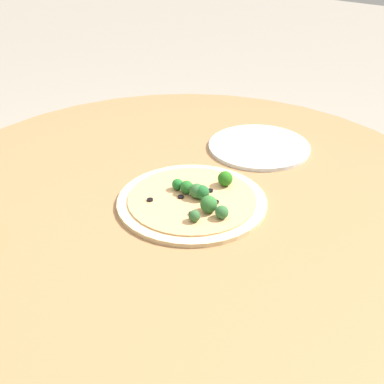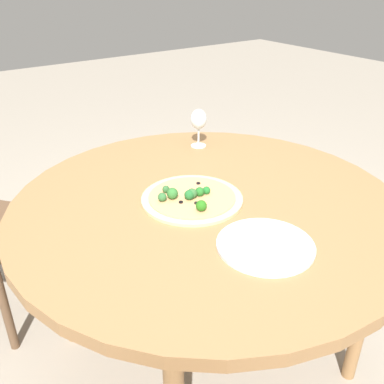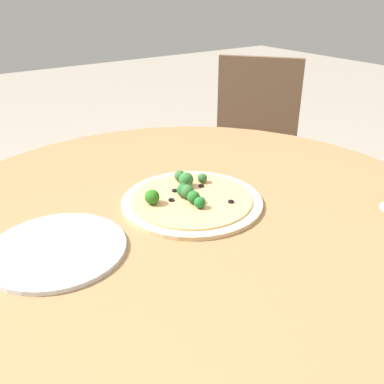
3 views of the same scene
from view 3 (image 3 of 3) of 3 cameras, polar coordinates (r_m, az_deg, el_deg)
name	(u,v)px [view 3 (image 3 of 3)]	position (r m, az deg, el deg)	size (l,w,h in m)	color
dining_table	(192,234)	(1.01, -0.04, -5.58)	(1.30, 1.30, 0.74)	olive
chair	(252,153)	(1.99, 7.98, 5.19)	(0.56, 0.56, 0.92)	brown
pizza	(191,199)	(1.03, -0.19, -0.93)	(0.34, 0.34, 0.05)	#DBBC89
plate_near	(57,249)	(0.89, -17.56, -7.26)	(0.27, 0.27, 0.01)	silver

